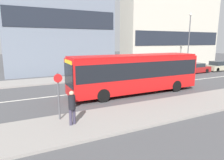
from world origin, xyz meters
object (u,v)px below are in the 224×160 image
(parked_car_0, at_px, (195,68))
(parked_car_1, at_px, (219,66))
(city_bus, at_px, (135,71))
(pedestrian_near_stop, at_px, (72,106))
(bus_stop_sign, at_px, (59,92))
(street_lamp, at_px, (189,37))

(parked_car_0, relative_size, parked_car_1, 0.99)
(city_bus, xyz_separation_m, pedestrian_near_stop, (-6.39, -4.27, -0.70))
(city_bus, height_order, pedestrian_near_stop, city_bus)
(parked_car_0, xyz_separation_m, bus_stop_sign, (-19.93, -8.82, 0.97))
(parked_car_0, xyz_separation_m, pedestrian_near_stop, (-19.50, -9.78, 0.48))
(city_bus, distance_m, pedestrian_near_stop, 7.71)
(bus_stop_sign, height_order, street_lamp, street_lamp)
(city_bus, xyz_separation_m, bus_stop_sign, (-6.82, -3.31, -0.21))
(parked_car_0, bearing_deg, pedestrian_near_stop, -153.38)
(street_lamp, bearing_deg, parked_car_0, -93.93)
(pedestrian_near_stop, distance_m, street_lamp, 22.91)
(parked_car_0, height_order, pedestrian_near_stop, pedestrian_near_stop)
(parked_car_1, height_order, pedestrian_near_stop, pedestrian_near_stop)
(parked_car_1, distance_m, pedestrian_near_stop, 26.04)
(parked_car_1, height_order, street_lamp, street_lamp)
(parked_car_1, relative_size, bus_stop_sign, 1.66)
(parked_car_0, height_order, street_lamp, street_lamp)
(parked_car_1, relative_size, pedestrian_near_stop, 2.41)
(pedestrian_near_stop, xyz_separation_m, bus_stop_sign, (-0.43, 0.96, 0.49))
(pedestrian_near_stop, bearing_deg, parked_car_1, 2.04)
(city_bus, xyz_separation_m, parked_car_0, (13.12, 5.51, -1.18))
(bus_stop_sign, bearing_deg, parked_car_1, 19.42)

